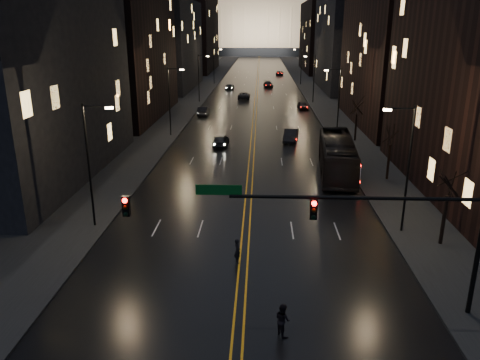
# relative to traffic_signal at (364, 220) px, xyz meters

# --- Properties ---
(ground) EXTENTS (900.00, 900.00, 0.00)m
(ground) POSITION_rel_traffic_signal_xyz_m (-5.91, 0.00, -5.10)
(ground) COLOR black
(ground) RESTS_ON ground
(road) EXTENTS (20.00, 320.00, 0.02)m
(road) POSITION_rel_traffic_signal_xyz_m (-5.91, 130.00, -5.09)
(road) COLOR black
(road) RESTS_ON ground
(sidewalk_left) EXTENTS (8.00, 320.00, 0.16)m
(sidewalk_left) POSITION_rel_traffic_signal_xyz_m (-19.91, 130.00, -5.02)
(sidewalk_left) COLOR black
(sidewalk_left) RESTS_ON ground
(sidewalk_right) EXTENTS (8.00, 320.00, 0.16)m
(sidewalk_right) POSITION_rel_traffic_signal_xyz_m (8.09, 130.00, -5.02)
(sidewalk_right) COLOR black
(sidewalk_right) RESTS_ON ground
(center_line) EXTENTS (0.62, 320.00, 0.01)m
(center_line) POSITION_rel_traffic_signal_xyz_m (-5.91, 130.00, -5.08)
(center_line) COLOR orange
(center_line) RESTS_ON road
(building_left_near) EXTENTS (12.00, 28.00, 22.00)m
(building_left_near) POSITION_rel_traffic_signal_xyz_m (-26.91, 22.00, 5.90)
(building_left_near) COLOR black
(building_left_near) RESTS_ON ground
(building_left_mid) EXTENTS (12.00, 30.00, 28.00)m
(building_left_mid) POSITION_rel_traffic_signal_xyz_m (-26.91, 54.00, 8.90)
(building_left_mid) COLOR black
(building_left_mid) RESTS_ON ground
(building_left_far) EXTENTS (12.00, 34.00, 20.00)m
(building_left_far) POSITION_rel_traffic_signal_xyz_m (-26.91, 92.00, 4.90)
(building_left_far) COLOR black
(building_left_far) RESTS_ON ground
(building_left_dist) EXTENTS (12.00, 40.00, 24.00)m
(building_left_dist) POSITION_rel_traffic_signal_xyz_m (-26.91, 140.00, 6.90)
(building_left_dist) COLOR black
(building_left_dist) RESTS_ON ground
(building_right_mid) EXTENTS (12.00, 34.00, 26.00)m
(building_right_mid) POSITION_rel_traffic_signal_xyz_m (15.09, 92.00, 7.90)
(building_right_mid) COLOR black
(building_right_mid) RESTS_ON ground
(building_right_dist) EXTENTS (12.00, 40.00, 22.00)m
(building_right_dist) POSITION_rel_traffic_signal_xyz_m (15.09, 140.00, 5.90)
(building_right_dist) COLOR black
(building_right_dist) RESTS_ON ground
(capitol) EXTENTS (90.00, 50.00, 58.50)m
(capitol) POSITION_rel_traffic_signal_xyz_m (-5.91, 250.00, 12.05)
(capitol) COLOR black
(capitol) RESTS_ON ground
(traffic_signal) EXTENTS (17.29, 0.45, 7.00)m
(traffic_signal) POSITION_rel_traffic_signal_xyz_m (0.00, 0.00, 0.00)
(traffic_signal) COLOR black
(traffic_signal) RESTS_ON ground
(streetlamp_right_near) EXTENTS (2.13, 0.25, 9.00)m
(streetlamp_right_near) POSITION_rel_traffic_signal_xyz_m (4.91, 10.00, -0.02)
(streetlamp_right_near) COLOR black
(streetlamp_right_near) RESTS_ON ground
(streetlamp_left_near) EXTENTS (2.13, 0.25, 9.00)m
(streetlamp_left_near) POSITION_rel_traffic_signal_xyz_m (-16.72, 10.00, -0.02)
(streetlamp_left_near) COLOR black
(streetlamp_left_near) RESTS_ON ground
(streetlamp_right_mid) EXTENTS (2.13, 0.25, 9.00)m
(streetlamp_right_mid) POSITION_rel_traffic_signal_xyz_m (4.91, 40.00, -0.02)
(streetlamp_right_mid) COLOR black
(streetlamp_right_mid) RESTS_ON ground
(streetlamp_left_mid) EXTENTS (2.13, 0.25, 9.00)m
(streetlamp_left_mid) POSITION_rel_traffic_signal_xyz_m (-16.72, 40.00, -0.02)
(streetlamp_left_mid) COLOR black
(streetlamp_left_mid) RESTS_ON ground
(streetlamp_right_far) EXTENTS (2.13, 0.25, 9.00)m
(streetlamp_right_far) POSITION_rel_traffic_signal_xyz_m (4.91, 70.00, -0.02)
(streetlamp_right_far) COLOR black
(streetlamp_right_far) RESTS_ON ground
(streetlamp_left_far) EXTENTS (2.13, 0.25, 9.00)m
(streetlamp_left_far) POSITION_rel_traffic_signal_xyz_m (-16.72, 70.00, -0.02)
(streetlamp_left_far) COLOR black
(streetlamp_left_far) RESTS_ON ground
(streetlamp_right_dist) EXTENTS (2.13, 0.25, 9.00)m
(streetlamp_right_dist) POSITION_rel_traffic_signal_xyz_m (4.91, 100.00, -0.02)
(streetlamp_right_dist) COLOR black
(streetlamp_right_dist) RESTS_ON ground
(streetlamp_left_dist) EXTENTS (2.13, 0.25, 9.00)m
(streetlamp_left_dist) POSITION_rel_traffic_signal_xyz_m (-16.72, 100.00, -0.02)
(streetlamp_left_dist) COLOR black
(streetlamp_left_dist) RESTS_ON ground
(tree_right_near) EXTENTS (2.40, 2.40, 6.65)m
(tree_right_near) POSITION_rel_traffic_signal_xyz_m (7.09, 8.00, -0.58)
(tree_right_near) COLOR black
(tree_right_near) RESTS_ON ground
(tree_right_mid) EXTENTS (2.40, 2.40, 6.65)m
(tree_right_mid) POSITION_rel_traffic_signal_xyz_m (7.09, 22.00, -0.58)
(tree_right_mid) COLOR black
(tree_right_mid) RESTS_ON ground
(tree_right_far) EXTENTS (2.40, 2.40, 6.65)m
(tree_right_far) POSITION_rel_traffic_signal_xyz_m (7.09, 38.00, -0.58)
(tree_right_far) COLOR black
(tree_right_far) RESTS_ON ground
(bus) EXTENTS (4.30, 13.46, 3.69)m
(bus) POSITION_rel_traffic_signal_xyz_m (2.59, 23.96, -3.26)
(bus) COLOR black
(bus) RESTS_ON ground
(oncoming_car_a) EXTENTS (1.94, 4.45, 1.49)m
(oncoming_car_a) POSITION_rel_traffic_signal_xyz_m (-9.79, 34.86, -4.36)
(oncoming_car_a) COLOR black
(oncoming_car_a) RESTS_ON ground
(oncoming_car_b) EXTENTS (1.61, 4.56, 1.50)m
(oncoming_car_b) POSITION_rel_traffic_signal_xyz_m (-14.41, 55.73, -4.35)
(oncoming_car_b) COLOR black
(oncoming_car_b) RESTS_ON ground
(oncoming_car_c) EXTENTS (2.38, 4.97, 1.37)m
(oncoming_car_c) POSITION_rel_traffic_signal_xyz_m (-8.41, 75.05, -4.42)
(oncoming_car_c) COLOR black
(oncoming_car_c) RESTS_ON ground
(oncoming_car_d) EXTENTS (2.05, 4.67, 1.33)m
(oncoming_car_d) POSITION_rel_traffic_signal_xyz_m (-12.31, 89.66, -4.44)
(oncoming_car_d) COLOR black
(oncoming_car_d) RESTS_ON ground
(receding_car_a) EXTENTS (2.29, 4.93, 1.56)m
(receding_car_a) POSITION_rel_traffic_signal_xyz_m (-1.08, 37.69, -4.32)
(receding_car_a) COLOR black
(receding_car_a) RESTS_ON ground
(receding_car_b) EXTENTS (1.86, 4.09, 1.36)m
(receding_car_b) POSITION_rel_traffic_signal_xyz_m (2.55, 62.54, -4.42)
(receding_car_b) COLOR black
(receding_car_b) RESTS_ON ground
(receding_car_c) EXTENTS (2.51, 5.04, 1.41)m
(receding_car_c) POSITION_rel_traffic_signal_xyz_m (-3.17, 94.70, -4.40)
(receding_car_c) COLOR black
(receding_car_c) RESTS_ON ground
(receding_car_d) EXTENTS (2.50, 4.79, 1.29)m
(receding_car_d) POSITION_rel_traffic_signal_xyz_m (0.72, 125.43, -4.46)
(receding_car_d) COLOR black
(receding_car_d) RESTS_ON ground
(pedestrian_a) EXTENTS (0.59, 0.68, 1.59)m
(pedestrian_a) POSITION_rel_traffic_signal_xyz_m (-6.28, 5.00, -4.31)
(pedestrian_a) COLOR black
(pedestrian_a) RESTS_ON ground
(pedestrian_b) EXTENTS (0.79, 0.91, 1.64)m
(pedestrian_b) POSITION_rel_traffic_signal_xyz_m (-3.82, -2.00, -4.28)
(pedestrian_b) COLOR black
(pedestrian_b) RESTS_ON ground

